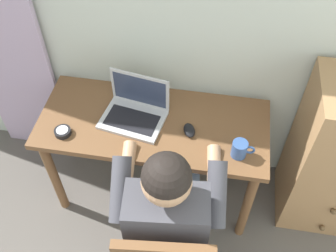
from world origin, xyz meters
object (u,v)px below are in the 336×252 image
Objects in this scene: person_seated at (168,206)px; coffee_mug at (240,149)px; computer_mouse at (189,130)px; laptop at (135,109)px; desk at (154,134)px; desk_clock at (63,132)px.

person_seated is 10.12× the size of coffee_mug.
computer_mouse is 0.83× the size of coffee_mug.
laptop is 3.14× the size of coffee_mug.
desk is 3.39× the size of laptop.
desk is 12.81× the size of computer_mouse.
person_seated reaches higher than desk.
coffee_mug is at bearing -17.12° from desk.
laptop is 0.61m from coffee_mug.
laptop is at bearing 164.55° from desk.
person_seated is at bearing -26.98° from desk_clock.
laptop is at bearing 146.84° from computer_mouse.
coffee_mug is at bearing -16.82° from laptop.
person_seated is at bearing -71.09° from desk.
desk is at bearing 19.33° from desk_clock.
desk_clock is at bearing -151.82° from laptop.
desk is 10.67× the size of coffee_mug.
coffee_mug reaches higher than desk.
laptop is 3.77× the size of computer_mouse.
laptop is (-0.11, 0.03, 0.16)m from desk.
computer_mouse is at bearing -11.14° from desk.
laptop is 4.19× the size of desk_clock.
person_seated is 0.59m from laptop.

